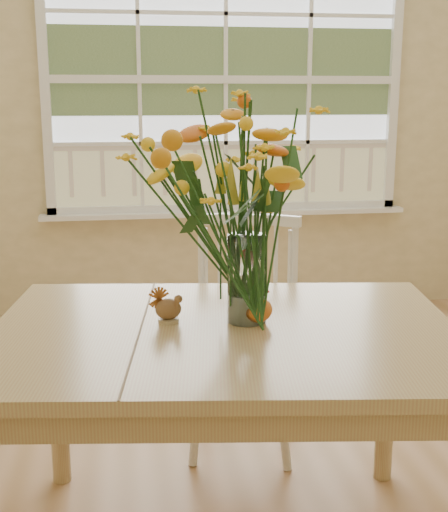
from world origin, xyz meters
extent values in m
cube|color=#A97E52|center=(0.00, 0.00, -0.01)|extent=(4.00, 4.50, 0.01)
cube|color=tan|center=(0.00, 2.25, 1.35)|extent=(4.00, 0.02, 2.70)
cube|color=silver|center=(0.00, 2.23, 1.55)|extent=(2.20, 0.00, 1.60)
cube|color=white|center=(0.00, 2.18, 0.69)|extent=(2.42, 0.12, 0.03)
cube|color=tan|center=(-0.38, -0.30, 0.74)|extent=(1.54, 1.19, 0.04)
cube|color=tan|center=(-0.38, -0.30, 0.67)|extent=(1.41, 1.06, 0.10)
cylinder|color=tan|center=(-0.95, 0.20, 0.36)|extent=(0.07, 0.07, 0.72)
cylinder|color=tan|center=(0.29, 0.03, 0.36)|extent=(0.07, 0.07, 0.72)
cube|color=white|center=(-0.21, 0.36, 0.45)|extent=(0.53, 0.52, 0.05)
cube|color=white|center=(-0.16, 0.52, 0.70)|extent=(0.43, 0.16, 0.50)
cylinder|color=white|center=(-0.41, 0.25, 0.21)|extent=(0.04, 0.04, 0.43)
cylinder|color=white|center=(-0.33, 0.56, 0.21)|extent=(0.04, 0.04, 0.43)
cylinder|color=white|center=(-0.09, 0.16, 0.21)|extent=(0.04, 0.04, 0.43)
cylinder|color=white|center=(0.00, 0.47, 0.21)|extent=(0.04, 0.04, 0.43)
cylinder|color=white|center=(-0.31, -0.25, 0.90)|extent=(0.12, 0.12, 0.28)
ellipsoid|color=#CE5418|center=(-0.28, -0.27, 0.80)|extent=(0.10, 0.10, 0.08)
cylinder|color=#CCB78C|center=(-0.55, -0.22, 0.77)|extent=(0.07, 0.07, 0.01)
ellipsoid|color=brown|center=(-0.55, -0.22, 0.80)|extent=(0.09, 0.07, 0.07)
ellipsoid|color=#38160F|center=(-0.29, -0.05, 0.80)|extent=(0.09, 0.09, 0.08)
camera|label=1|loc=(-0.68, -2.25, 1.45)|focal=48.00mm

